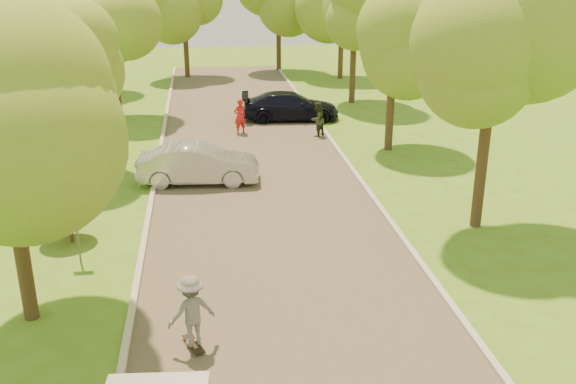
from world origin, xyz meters
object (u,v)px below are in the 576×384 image
street_sign (75,213)px  silver_sedan (198,164)px  person_striped (240,116)px  skateboarder (192,311)px  longboard (194,344)px  dark_sedan (290,106)px  person_olive (317,119)px

street_sign → silver_sedan: street_sign is taller
person_striped → skateboarder: bearing=58.0°
street_sign → longboard: (3.30, -4.86, -1.47)m
longboard → street_sign: bearing=-77.0°
silver_sedan → dark_sedan: (4.99, 9.66, -0.02)m
skateboarder → person_striped: (2.30, 18.59, -0.09)m
street_sign → person_olive: size_ratio=1.27×
dark_sedan → person_striped: (-2.90, -2.47, 0.12)m
street_sign → person_striped: 14.84m
dark_sedan → skateboarder: 21.69m
silver_sedan → skateboarder: skateboarder is taller
silver_sedan → person_striped: size_ratio=2.67×
street_sign → skateboarder: bearing=-55.8°
skateboarder → street_sign: bearing=-77.0°
person_olive → street_sign: bearing=13.0°
person_striped → dark_sedan: bearing=-164.5°
street_sign → longboard: bearing=-55.8°
person_olive → person_striped: bearing=-56.0°
longboard → skateboarder: skateboarder is taller
skateboarder → dark_sedan: bearing=-125.0°
dark_sedan → skateboarder: skateboarder is taller
dark_sedan → longboard: bearing=170.5°
dark_sedan → person_olive: 3.60m
longboard → skateboarder: 0.88m
street_sign → skateboarder: size_ratio=1.26×
silver_sedan → person_olive: bearing=-38.9°
longboard → skateboarder: bearing=5.4°
silver_sedan → longboard: 11.41m
skateboarder → person_striped: bearing=-118.2°
dark_sedan → person_olive: size_ratio=3.06×
person_striped → longboard: bearing=58.0°
street_sign → dark_sedan: (8.49, 16.19, -0.81)m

